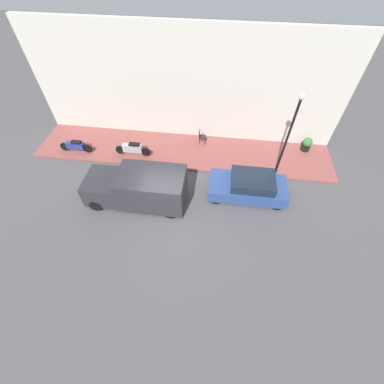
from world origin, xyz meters
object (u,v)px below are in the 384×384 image
(motorcycle_blue, at_px, (76,146))
(scooter_silver, at_px, (133,149))
(delivery_van, at_px, (137,188))
(cafe_chair, at_px, (201,136))
(parked_car, at_px, (248,186))
(potted_plant, at_px, (307,144))
(streetlamp, at_px, (291,128))

(motorcycle_blue, xyz_separation_m, scooter_silver, (0.15, -3.45, 0.03))
(delivery_van, xyz_separation_m, motorcycle_blue, (3.12, 4.68, -0.44))
(delivery_van, bearing_deg, cafe_chair, -28.11)
(parked_car, distance_m, scooter_silver, 7.00)
(motorcycle_blue, bearing_deg, potted_plant, -82.18)
(potted_plant, bearing_deg, parked_car, 138.08)
(parked_car, xyz_separation_m, motorcycle_blue, (2.05, 10.09, -0.10))
(delivery_van, distance_m, motorcycle_blue, 5.64)
(delivery_van, height_order, potted_plant, delivery_van)
(streetlamp, relative_size, cafe_chair, 5.47)
(streetlamp, height_order, cafe_chair, streetlamp)
(cafe_chair, bearing_deg, delivery_van, 151.89)
(motorcycle_blue, bearing_deg, scooter_silver, -87.56)
(parked_car, distance_m, delivery_van, 5.53)
(streetlamp, xyz_separation_m, potted_plant, (2.18, -1.91, -2.50))
(motorcycle_blue, bearing_deg, streetlamp, -91.52)
(parked_car, height_order, streetlamp, streetlamp)
(parked_car, distance_m, cafe_chair, 4.74)
(motorcycle_blue, height_order, streetlamp, streetlamp)
(delivery_van, relative_size, cafe_chair, 5.64)
(parked_car, bearing_deg, delivery_van, 101.16)
(cafe_chair, bearing_deg, motorcycle_blue, 103.72)
(scooter_silver, bearing_deg, delivery_van, -159.35)
(cafe_chair, bearing_deg, parked_car, -143.80)
(cafe_chair, bearing_deg, potted_plant, -89.19)
(scooter_silver, xyz_separation_m, cafe_chair, (1.63, -3.84, 0.05))
(delivery_van, xyz_separation_m, potted_plant, (4.99, -8.93, -0.43))
(parked_car, height_order, delivery_van, delivery_van)
(potted_plant, height_order, cafe_chair, cafe_chair)
(motorcycle_blue, distance_m, potted_plant, 13.74)
(potted_plant, bearing_deg, streetlamp, 138.71)
(scooter_silver, height_order, cafe_chair, cafe_chair)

